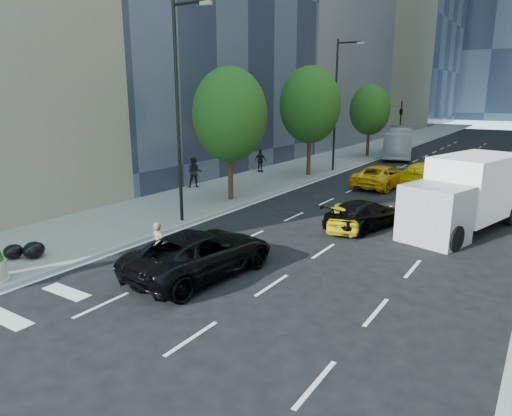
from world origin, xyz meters
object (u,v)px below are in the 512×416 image
Objects in this scene: skateboarder at (159,247)px; city_bus at (399,142)px; black_sedan_lincoln at (201,253)px; black_sedan_mercedes at (364,214)px; box_truck at (465,194)px.

city_bus is at bearing -83.82° from skateboarder.
black_sedan_lincoln is (1.66, 0.33, -0.01)m from skateboarder.
black_sedan_mercedes is 27.04m from city_bus.
city_bus is (-1.60, 35.21, 0.68)m from skateboarder.
black_sedan_lincoln reaches higher than black_sedan_mercedes.
skateboarder is 13.78m from box_truck.
box_truck is (8.29, 10.97, 0.92)m from skateboarder.
city_bus is 1.42× the size of box_truck.
city_bus is at bearing 128.02° from box_truck.
box_truck is at bearing -81.91° from city_bus.
box_truck reaches higher than black_sedan_lincoln.
box_truck reaches higher than city_bus.
black_sedan_lincoln is at bearing -106.08° from box_truck.
black_sedan_lincoln is 0.53× the size of city_bus.
black_sedan_lincoln is 0.76× the size of box_truck.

